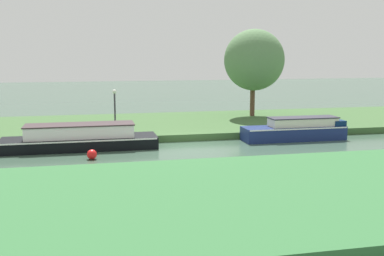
# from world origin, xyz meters

# --- Properties ---
(ground_plane) EXTENTS (120.00, 120.00, 0.00)m
(ground_plane) POSITION_xyz_m (0.00, 0.00, 0.00)
(ground_plane) COLOR #3C5745
(riverbank_far) EXTENTS (72.00, 10.00, 0.40)m
(riverbank_far) POSITION_xyz_m (0.00, 7.00, 0.20)
(riverbank_far) COLOR #3B5E32
(riverbank_far) RESTS_ON ground_plane
(riverbank_near) EXTENTS (72.00, 10.00, 0.40)m
(riverbank_near) POSITION_xyz_m (0.00, -9.00, 0.20)
(riverbank_near) COLOR #316837
(riverbank_near) RESTS_ON ground_plane
(black_barge) EXTENTS (7.99, 2.09, 1.32)m
(black_barge) POSITION_xyz_m (-5.65, 1.20, 0.56)
(black_barge) COLOR black
(black_barge) RESTS_ON ground_plane
(navy_narrowboat) EXTENTS (5.98, 1.57, 1.32)m
(navy_narrowboat) POSITION_xyz_m (6.53, 1.20, 0.58)
(navy_narrowboat) COLOR navy
(navy_narrowboat) RESTS_ON ground_plane
(willow_tree_left) EXTENTS (4.36, 3.98, 6.25)m
(willow_tree_left) POSITION_xyz_m (6.53, 8.57, 4.45)
(willow_tree_left) COLOR brown
(willow_tree_left) RESTS_ON riverbank_far
(lamp_post) EXTENTS (0.24, 0.24, 2.51)m
(lamp_post) POSITION_xyz_m (-3.70, 3.47, 2.01)
(lamp_post) COLOR #333338
(lamp_post) RESTS_ON riverbank_far
(mooring_post_near) EXTENTS (0.13, 0.13, 0.80)m
(mooring_post_near) POSITION_xyz_m (7.39, 2.48, 0.80)
(mooring_post_near) COLOR #47312B
(mooring_post_near) RESTS_ON riverbank_far
(channel_buoy) EXTENTS (0.47, 0.47, 0.47)m
(channel_buoy) POSITION_xyz_m (-5.07, -1.38, 0.24)
(channel_buoy) COLOR red
(channel_buoy) RESTS_ON ground_plane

